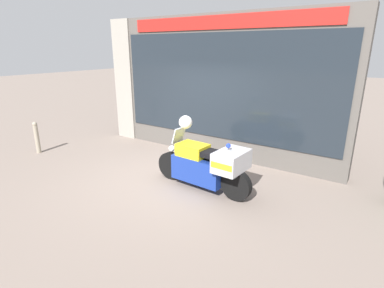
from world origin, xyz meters
name	(u,v)px	position (x,y,z in m)	size (l,w,h in m)	color
ground_plane	(168,177)	(0.00, 0.00, 0.00)	(60.00, 60.00, 0.00)	gray
shop_building	(202,86)	(-0.35, 2.00, 1.82)	(6.92, 0.55, 3.62)	#56514C
window_display	(222,139)	(0.28, 2.03, 0.45)	(5.77, 0.30, 1.84)	slate
paramedic_motorcycle	(207,165)	(1.08, -0.09, 0.56)	(2.27, 0.77, 1.22)	black
white_helmet	(186,122)	(0.54, -0.05, 1.36)	(0.27, 0.27, 0.27)	white
street_bollard	(37,137)	(-4.03, -0.72, 0.46)	(0.13, 0.13, 0.89)	gray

